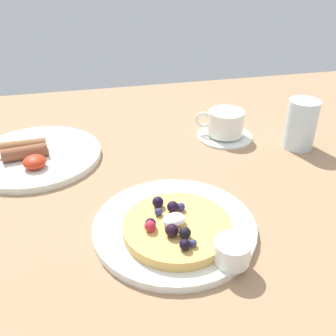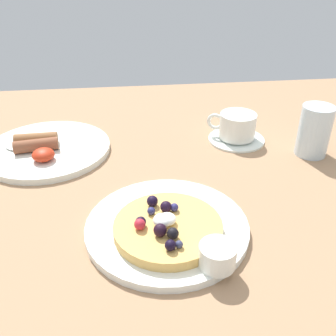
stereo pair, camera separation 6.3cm
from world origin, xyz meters
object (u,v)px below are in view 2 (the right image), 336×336
(syrup_ramekin, at_px, (216,256))
(coffee_saucer, at_px, (235,138))
(breakfast_plate, at_px, (47,149))
(coffee_cup, at_px, (236,125))
(pancake_plate, at_px, (166,227))
(water_glass, at_px, (313,131))

(syrup_ramekin, xyz_separation_m, coffee_saucer, (0.13, 0.38, -0.02))
(breakfast_plate, height_order, coffee_saucer, breakfast_plate)
(breakfast_plate, bearing_deg, coffee_cup, 1.20)
(pancake_plate, xyz_separation_m, syrup_ramekin, (0.06, -0.09, 0.02))
(syrup_ramekin, distance_m, coffee_saucer, 0.40)
(pancake_plate, relative_size, coffee_saucer, 2.01)
(coffee_saucer, bearing_deg, water_glass, -29.94)
(breakfast_plate, relative_size, coffee_cup, 2.50)
(breakfast_plate, relative_size, coffee_saucer, 2.09)
(breakfast_plate, height_order, water_glass, water_glass)
(pancake_plate, height_order, water_glass, water_glass)
(breakfast_plate, xyz_separation_m, coffee_cup, (0.41, 0.01, 0.03))
(syrup_ramekin, distance_m, breakfast_plate, 0.46)
(syrup_ramekin, xyz_separation_m, coffee_cup, (0.13, 0.38, 0.01))
(pancake_plate, distance_m, syrup_ramekin, 0.11)
(syrup_ramekin, bearing_deg, water_glass, 48.34)
(coffee_saucer, height_order, water_glass, water_glass)
(syrup_ramekin, bearing_deg, pancake_plate, 121.13)
(coffee_saucer, bearing_deg, breakfast_plate, -178.89)
(breakfast_plate, bearing_deg, coffee_saucer, 1.11)
(syrup_ramekin, distance_m, coffee_cup, 0.40)
(coffee_saucer, bearing_deg, pancake_plate, -123.23)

